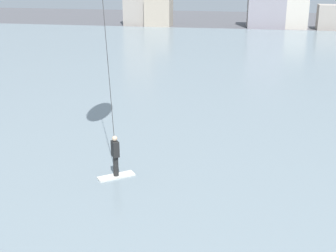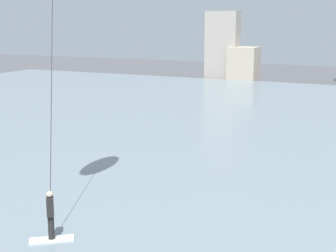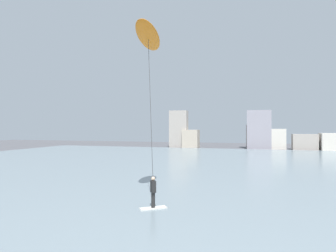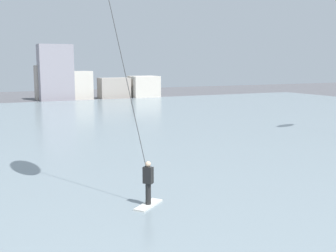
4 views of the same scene
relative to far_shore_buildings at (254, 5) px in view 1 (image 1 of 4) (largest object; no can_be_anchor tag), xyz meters
name	(u,v)px [view 1 (image 1 of 4)]	position (x,y,z in m)	size (l,w,h in m)	color
water_bay	(240,75)	(-0.60, -28.09, -2.75)	(84.00, 52.00, 0.10)	gray
far_shore_buildings	(254,5)	(0.00, 0.00, 0.00)	(33.45, 5.62, 7.94)	#A89E93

